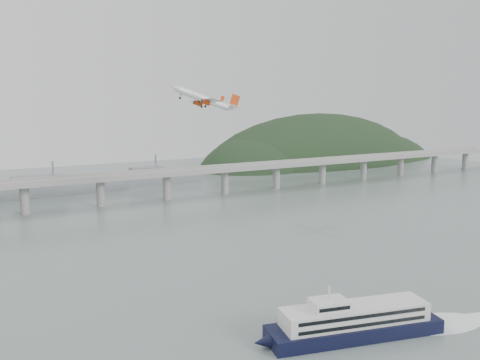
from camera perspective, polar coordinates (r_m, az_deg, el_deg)
ground at (r=210.18m, az=7.71°, el=-11.76°), size 900.00×900.00×0.00m
bridge at (r=378.89m, az=-11.22°, el=0.13°), size 800.00×22.00×23.90m
headland at (r=641.04m, az=9.69°, el=0.32°), size 365.00×155.00×156.00m
ferry at (r=170.02m, az=12.73°, el=-15.26°), size 92.17×32.60×17.63m
airliner at (r=286.50m, az=-3.91°, el=9.00°), size 41.91×38.03×16.65m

